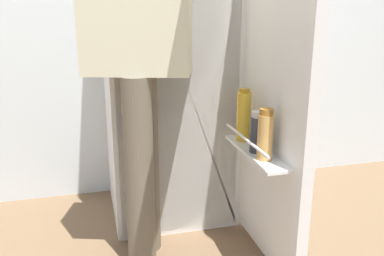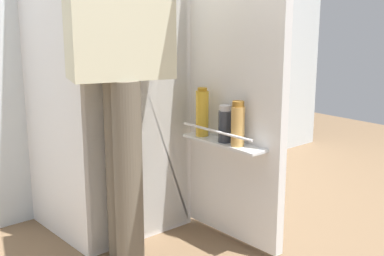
{
  "view_description": "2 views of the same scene",
  "coord_description": "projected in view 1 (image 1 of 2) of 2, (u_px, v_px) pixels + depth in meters",
  "views": [
    {
      "loc": [
        -0.4,
        -1.52,
        1.09
      ],
      "look_at": [
        -0.01,
        -0.01,
        0.63
      ],
      "focal_mm": 38.26,
      "sensor_mm": 36.0,
      "label": 1
    },
    {
      "loc": [
        -1.35,
        -1.68,
        1.12
      ],
      "look_at": [
        0.02,
        -0.09,
        0.63
      ],
      "focal_mm": 47.72,
      "sensor_mm": 36.0,
      "label": 2
    }
  ],
  "objects": [
    {
      "name": "person",
      "position": [
        140.0,
        30.0,
        1.58
      ],
      "size": [
        0.56,
        0.8,
        1.67
      ],
      "color": "#665B4C",
      "rests_on": "ground_plane"
    },
    {
      "name": "refrigerator",
      "position": [
        173.0,
        57.0,
        2.05
      ],
      "size": [
        0.66,
        1.18,
        1.7
      ],
      "color": "white",
      "rests_on": "ground_plane"
    }
  ]
}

